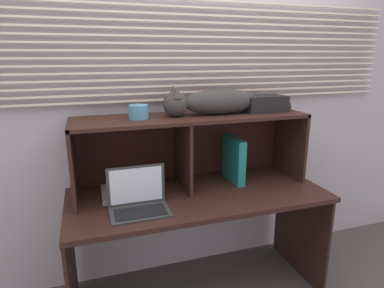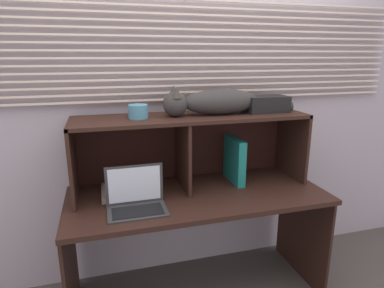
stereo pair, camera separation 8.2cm
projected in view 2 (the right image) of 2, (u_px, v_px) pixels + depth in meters
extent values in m
cube|color=#B9B0BA|center=(182.00, 102.00, 2.24)|extent=(4.40, 0.04, 2.50)
cube|color=beige|center=(184.00, 99.00, 2.19)|extent=(3.17, 0.02, 0.01)
cube|color=beige|center=(184.00, 92.00, 2.18)|extent=(3.17, 0.02, 0.01)
cube|color=beige|center=(184.00, 85.00, 2.17)|extent=(3.17, 0.02, 0.01)
cube|color=beige|center=(184.00, 79.00, 2.16)|extent=(3.17, 0.02, 0.01)
cube|color=beige|center=(184.00, 72.00, 2.15)|extent=(3.17, 0.02, 0.01)
cube|color=beige|center=(184.00, 65.00, 2.13)|extent=(3.17, 0.02, 0.01)
cube|color=beige|center=(184.00, 58.00, 2.12)|extent=(3.17, 0.02, 0.01)
cube|color=beige|center=(184.00, 51.00, 2.11)|extent=(3.17, 0.02, 0.01)
cube|color=beige|center=(184.00, 44.00, 2.10)|extent=(3.17, 0.02, 0.01)
cube|color=beige|center=(184.00, 36.00, 2.09)|extent=(3.17, 0.02, 0.01)
cube|color=beige|center=(184.00, 29.00, 2.08)|extent=(3.17, 0.02, 0.01)
cube|color=beige|center=(184.00, 22.00, 2.06)|extent=(3.17, 0.02, 0.01)
cube|color=beige|center=(184.00, 14.00, 2.05)|extent=(3.17, 0.02, 0.01)
cube|color=beige|center=(183.00, 7.00, 2.04)|extent=(3.17, 0.02, 0.01)
cube|color=#311B15|center=(198.00, 195.00, 2.04)|extent=(1.59, 0.67, 0.03)
cube|color=#311B15|center=(70.00, 267.00, 1.93)|extent=(0.02, 0.61, 0.70)
cube|color=#311B15|center=(302.00, 230.00, 2.34)|extent=(0.02, 0.61, 0.70)
cube|color=#311B15|center=(192.00, 117.00, 2.03)|extent=(1.47, 0.39, 0.02)
cube|color=#311B15|center=(73.00, 161.00, 1.90)|extent=(0.02, 0.39, 0.47)
cube|color=#311B15|center=(291.00, 143.00, 2.28)|extent=(0.02, 0.39, 0.47)
cube|color=#311B15|center=(182.00, 154.00, 2.08)|extent=(0.02, 0.37, 0.45)
cube|color=#321712|center=(184.00, 144.00, 2.27)|extent=(1.47, 0.01, 0.47)
ellipsoid|color=#353231|center=(221.00, 102.00, 2.06)|extent=(0.50, 0.17, 0.16)
sphere|color=#353231|center=(175.00, 104.00, 1.98)|extent=(0.15, 0.15, 0.15)
cone|color=#3A372F|center=(176.00, 92.00, 1.93)|extent=(0.07, 0.07, 0.07)
cone|color=#37352C|center=(174.00, 91.00, 2.00)|extent=(0.07, 0.07, 0.07)
cylinder|color=#353231|center=(271.00, 107.00, 2.17)|extent=(0.30, 0.06, 0.06)
cube|color=#343434|center=(138.00, 211.00, 1.78)|extent=(0.32, 0.21, 0.01)
cube|color=#343434|center=(135.00, 184.00, 1.85)|extent=(0.32, 0.01, 0.23)
cube|color=white|center=(135.00, 185.00, 1.84)|extent=(0.29, 0.00, 0.20)
cube|color=black|center=(138.00, 211.00, 1.77)|extent=(0.27, 0.14, 0.00)
cube|color=#1B7D74|center=(234.00, 160.00, 2.19)|extent=(0.05, 0.26, 0.30)
cube|color=gray|center=(115.00, 193.00, 2.01)|extent=(0.16, 0.26, 0.02)
cube|color=gray|center=(115.00, 191.00, 2.01)|extent=(0.16, 0.26, 0.01)
cylinder|color=teal|center=(138.00, 111.00, 1.93)|extent=(0.12, 0.12, 0.08)
cube|color=black|center=(266.00, 104.00, 2.15)|extent=(0.28, 0.16, 0.11)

